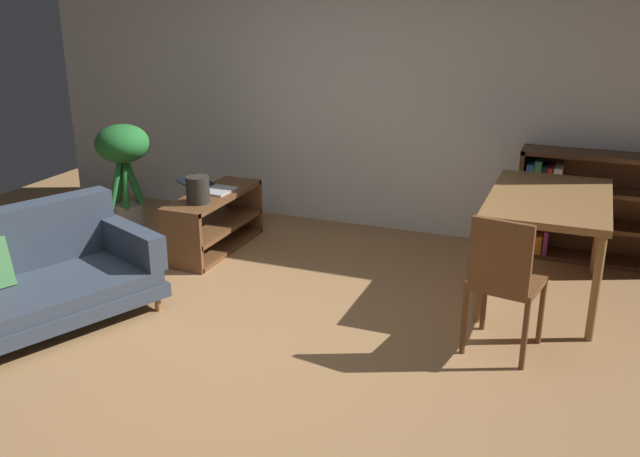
# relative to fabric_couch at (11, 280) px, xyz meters

# --- Properties ---
(ground_plane) EXTENTS (8.16, 8.16, 0.00)m
(ground_plane) POSITION_rel_fabric_couch_xyz_m (1.53, 0.22, -0.34)
(ground_plane) COLOR #A87A4C
(back_wall_panel) EXTENTS (6.80, 0.10, 2.70)m
(back_wall_panel) POSITION_rel_fabric_couch_xyz_m (1.53, 2.92, 1.01)
(back_wall_panel) COLOR silver
(back_wall_panel) RESTS_ON ground_plane
(fabric_couch) EXTENTS (1.46, 1.91, 0.76)m
(fabric_couch) POSITION_rel_fabric_couch_xyz_m (0.00, 0.00, 0.00)
(fabric_couch) COLOR olive
(fabric_couch) RESTS_ON ground_plane
(media_console) EXTENTS (0.38, 1.10, 0.51)m
(media_console) POSITION_rel_fabric_couch_xyz_m (0.51, 1.78, -0.09)
(media_console) COLOR brown
(media_console) RESTS_ON ground_plane
(open_laptop) EXTENTS (0.47, 0.31, 0.10)m
(open_laptop) POSITION_rel_fabric_couch_xyz_m (0.44, 1.86, 0.19)
(open_laptop) COLOR silver
(open_laptop) RESTS_ON media_console
(desk_speaker) EXTENTS (0.19, 0.19, 0.22)m
(desk_speaker) POSITION_rel_fabric_couch_xyz_m (0.54, 1.50, 0.28)
(desk_speaker) COLOR #2D2823
(desk_speaker) RESTS_ON media_console
(potted_floor_plant) EXTENTS (0.49, 0.49, 1.00)m
(potted_floor_plant) POSITION_rel_fabric_couch_xyz_m (-0.49, 1.92, 0.35)
(potted_floor_plant) COLOR #9E9389
(potted_floor_plant) RESTS_ON ground_plane
(dining_table) EXTENTS (0.82, 1.29, 0.77)m
(dining_table) POSITION_rel_fabric_couch_xyz_m (3.24, 1.82, 0.35)
(dining_table) COLOR olive
(dining_table) RESTS_ON ground_plane
(dining_chair_near) EXTENTS (0.47, 0.48, 0.91)m
(dining_chair_near) POSITION_rel_fabric_couch_xyz_m (3.07, 0.83, 0.17)
(dining_chair_near) COLOR brown
(dining_chair_near) RESTS_ON ground_plane
(bookshelf) EXTENTS (1.35, 0.30, 0.91)m
(bookshelf) POSITION_rel_fabric_couch_xyz_m (3.54, 2.75, 0.12)
(bookshelf) COLOR #56351E
(bookshelf) RESTS_ON ground_plane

